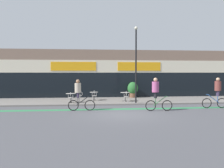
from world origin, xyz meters
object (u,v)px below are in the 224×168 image
at_px(bistro_table_1, 94,94).
at_px(cafe_chair_1_near, 94,95).
at_px(lamp_post, 136,60).
at_px(cyclist_0, 156,92).
at_px(bistro_table_2, 125,95).
at_px(cafe_chair_0_side, 79,96).
at_px(planter_pot, 133,89).
at_px(bistro_table_0, 71,96).
at_px(cafe_chair_2_near, 126,96).
at_px(cafe_chair_0_near, 71,97).
at_px(cyclist_1, 217,91).
at_px(cyclist_2, 79,93).

distance_m(bistro_table_1, cafe_chair_1_near, 0.63).
height_order(lamp_post, cyclist_0, lamp_post).
height_order(bistro_table_2, cafe_chair_0_side, cafe_chair_0_side).
bearing_deg(bistro_table_1, cyclist_0, -58.05).
bearing_deg(cafe_chair_1_near, lamp_post, -115.98).
relative_size(bistro_table_1, cafe_chair_0_side, 0.82).
bearing_deg(planter_pot, bistro_table_2, -112.32).
height_order(bistro_table_2, cyclist_0, cyclist_0).
bearing_deg(bistro_table_0, cafe_chair_0_side, 0.50).
height_order(cafe_chair_2_near, lamp_post, lamp_post).
bearing_deg(planter_pot, bistro_table_0, -147.75).
xyz_separation_m(cafe_chair_0_side, cafe_chair_2_near, (3.84, -0.12, 0.00)).
relative_size(bistro_table_1, cafe_chair_1_near, 0.82).
bearing_deg(cafe_chair_0_side, cafe_chair_0_near, 41.19).
distance_m(bistro_table_2, cafe_chair_1_near, 2.60).
bearing_deg(cyclist_1, cafe_chair_2_near, -28.30).
bearing_deg(cyclist_1, bistro_table_2, -32.62).
distance_m(cafe_chair_2_near, cyclist_0, 4.59).
distance_m(bistro_table_0, cafe_chair_0_side, 0.63).
height_order(bistro_table_1, cyclist_0, cyclist_0).
bearing_deg(bistro_table_1, cafe_chair_0_side, -129.43).
bearing_deg(bistro_table_0, cyclist_1, -19.22).
relative_size(bistro_table_0, cyclist_1, 0.37).
xyz_separation_m(lamp_post, cyclist_2, (-4.43, -2.93, -2.38)).
relative_size(cafe_chair_0_side, planter_pot, 0.60).
xyz_separation_m(cafe_chair_0_near, planter_pot, (5.75, 4.25, 0.29)).
bearing_deg(bistro_table_1, cyclist_1, -31.56).
distance_m(cafe_chair_2_near, lamp_post, 3.05).
height_order(bistro_table_0, bistro_table_1, bistro_table_0).
relative_size(cafe_chair_2_near, planter_pot, 0.60).
bearing_deg(cafe_chair_1_near, cafe_chair_0_near, 132.59).
xyz_separation_m(cafe_chair_0_side, lamp_post, (4.49, -0.83, 2.90)).
bearing_deg(cafe_chair_1_near, cyclist_2, 168.37).
xyz_separation_m(bistro_table_1, lamp_post, (3.19, -2.40, 2.90)).
distance_m(cafe_chair_0_side, cyclist_0, 6.81).
height_order(cafe_chair_2_near, cyclist_0, cyclist_0).
relative_size(bistro_table_1, lamp_post, 0.12).
relative_size(bistro_table_0, cyclist_0, 0.36).
relative_size(bistro_table_0, cafe_chair_1_near, 0.88).
distance_m(lamp_post, cyclist_2, 5.82).
distance_m(cafe_chair_0_side, cafe_chair_1_near, 1.60).
bearing_deg(cyclist_0, cafe_chair_0_side, 140.37).
bearing_deg(cafe_chair_0_side, bistro_table_0, -3.66).
bearing_deg(cyclist_0, bistro_table_2, 105.69).
relative_size(cafe_chair_0_near, cafe_chair_0_side, 1.00).
distance_m(cafe_chair_0_side, cyclist_1, 10.41).
distance_m(bistro_table_2, cafe_chair_2_near, 0.63).
bearing_deg(cyclist_0, cafe_chair_1_near, 126.76).
bearing_deg(cafe_chair_0_side, lamp_post, 165.31).
height_order(bistro_table_1, cyclist_2, cyclist_2).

